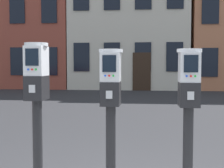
{
  "coord_description": "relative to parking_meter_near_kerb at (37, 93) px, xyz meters",
  "views": [
    {
      "loc": [
        0.35,
        -2.98,
        1.43
      ],
      "look_at": [
        0.01,
        -0.01,
        1.25
      ],
      "focal_mm": 51.49,
      "sensor_mm": 36.0,
      "label": 1
    }
  ],
  "objects": [
    {
      "name": "parking_meter_twin_adjacent",
      "position": [
        0.69,
        -0.0,
        -0.04
      ],
      "size": [
        0.22,
        0.25,
        1.43
      ],
      "rotation": [
        0.0,
        0.0,
        -1.56
      ],
      "color": "black",
      "rests_on": "sidewalk_slab"
    },
    {
      "name": "townhouse_green_painted",
      "position": [
        -0.15,
        18.01,
        3.91
      ],
      "size": [
        6.87,
        6.31,
        10.14
      ],
      "color": "beige",
      "rests_on": "ground_plane"
    },
    {
      "name": "parking_meter_near_kerb",
      "position": [
        0.0,
        0.0,
        0.0
      ],
      "size": [
        0.22,
        0.25,
        1.49
      ],
      "rotation": [
        0.0,
        0.0,
        -1.56
      ],
      "color": "black",
      "rests_on": "sidewalk_slab"
    },
    {
      "name": "parking_meter_end_of_row",
      "position": [
        1.38,
        -0.0,
        -0.04
      ],
      "size": [
        0.22,
        0.25,
        1.43
      ],
      "rotation": [
        0.0,
        0.0,
        -1.56
      ],
      "color": "black",
      "rests_on": "sidewalk_slab"
    }
  ]
}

